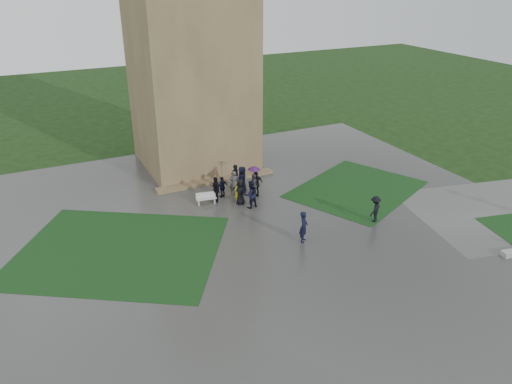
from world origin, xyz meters
name	(u,v)px	position (x,y,z in m)	size (l,w,h in m)	color
ground	(286,249)	(0.00, 0.00, 0.00)	(120.00, 120.00, 0.00)	black
plaza	(270,234)	(0.00, 2.00, 0.01)	(34.00, 34.00, 0.02)	#333331
lawn_inset_left	(119,250)	(-8.50, 4.00, 0.03)	(11.00, 9.00, 0.01)	black
lawn_inset_right	(356,189)	(8.50, 5.00, 0.03)	(9.00, 7.00, 0.01)	black
tower	(190,48)	(0.00, 15.00, 9.00)	(8.00, 8.00, 18.00)	brown
tower_plinth	(216,180)	(0.00, 10.60, 0.13)	(9.00, 0.80, 0.22)	brown
bench	(206,198)	(-1.96, 7.50, 0.42)	(1.39, 0.65, 0.78)	beige
visitor_cluster	(238,183)	(0.30, 7.32, 1.16)	(3.82, 3.93, 2.61)	black
pedestrian_mid	(304,227)	(1.32, 0.37, 0.97)	(0.69, 0.45, 1.89)	black
pedestrian_near	(375,209)	(6.56, 0.54, 0.87)	(1.10, 0.57, 1.70)	black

